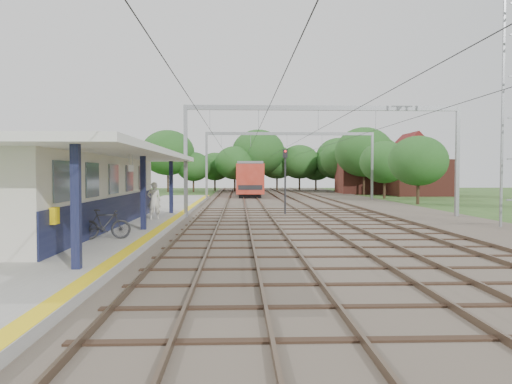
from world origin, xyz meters
name	(u,v)px	position (x,y,z in m)	size (l,w,h in m)	color
ground	(293,260)	(0.00, 0.00, 0.00)	(160.00, 160.00, 0.00)	#2D4C1E
ballast_bed	(301,203)	(4.00, 30.00, 0.05)	(18.00, 90.00, 0.10)	#473D33
platform	(142,217)	(-7.50, 14.00, 0.17)	(5.00, 52.00, 0.35)	gray
yellow_stripe	(180,214)	(-5.25, 14.00, 0.35)	(0.45, 52.00, 0.01)	yellow
station_building	(81,190)	(-8.88, 7.00, 2.04)	(3.41, 18.00, 3.40)	beige
canopy	(99,154)	(-7.77, 6.00, 3.64)	(6.40, 20.00, 3.44)	#101435
rail_tracks	(274,202)	(1.50, 30.00, 0.18)	(11.80, 88.00, 0.15)	brown
catenary_system	(301,141)	(3.39, 25.28, 5.51)	(17.22, 88.00, 7.00)	gray
tree_band	(277,159)	(3.84, 57.12, 4.92)	(31.72, 30.88, 8.82)	#382619
house_near	(420,172)	(21.00, 46.00, 2.99)	(7.00, 6.12, 7.89)	brown
house_far	(368,170)	(16.00, 52.00, 3.23)	(8.00, 6.12, 8.66)	brown
person	(154,201)	(-6.26, 10.88, 1.34)	(0.73, 0.48, 1.99)	beige
bicycle	(105,224)	(-6.71, 2.78, 0.91)	(0.53, 1.86, 1.12)	black
train	(247,177)	(-0.50, 56.09, 2.23)	(3.06, 38.09, 4.01)	black
signal_post	(285,174)	(1.35, 17.10, 2.77)	(0.33, 0.29, 4.38)	black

